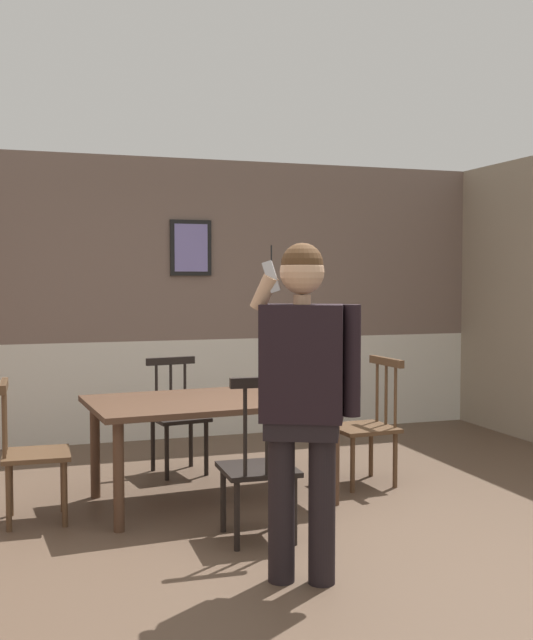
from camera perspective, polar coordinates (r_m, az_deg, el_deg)
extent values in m
plane|color=brown|center=(4.98, 3.33, -15.50)|extent=(7.10, 7.10, 0.00)
cube|color=#756056|center=(7.81, -5.39, 5.09)|extent=(6.16, 0.12, 1.78)
cube|color=silver|center=(7.90, -5.35, -4.91)|extent=(6.16, 0.14, 0.97)
cube|color=silver|center=(7.81, -5.32, -1.42)|extent=(6.16, 0.05, 0.06)
cube|color=black|center=(7.73, -5.52, 5.24)|extent=(0.41, 0.03, 0.54)
cube|color=#8179C3|center=(7.72, -5.50, 5.25)|extent=(0.33, 0.01, 0.46)
cube|color=#4C3323|center=(5.57, -3.93, -5.90)|extent=(1.78, 1.14, 0.04)
cylinder|color=#4C3323|center=(5.06, -10.69, -11.12)|extent=(0.07, 0.07, 0.69)
cylinder|color=#4C3323|center=(5.56, 4.97, -9.79)|extent=(0.07, 0.07, 0.69)
cylinder|color=#4C3323|center=(5.85, -12.35, -9.20)|extent=(0.07, 0.07, 0.69)
cylinder|color=#4C3323|center=(6.28, 1.49, -8.27)|extent=(0.07, 0.07, 0.69)
cube|color=#513823|center=(6.10, 6.98, -7.81)|extent=(0.49, 0.49, 0.03)
cube|color=#513823|center=(6.13, 8.70, -3.00)|extent=(0.07, 0.46, 0.06)
cylinder|color=#513823|center=(6.04, 9.35, -5.29)|extent=(0.02, 0.02, 0.52)
cylinder|color=#513823|center=(6.16, 8.68, -5.13)|extent=(0.02, 0.02, 0.52)
cylinder|color=#513823|center=(6.28, 8.04, -4.97)|extent=(0.02, 0.02, 0.52)
cylinder|color=#513823|center=(5.91, 6.27, -10.39)|extent=(0.04, 0.04, 0.42)
cylinder|color=#513823|center=(6.22, 4.65, -9.69)|extent=(0.04, 0.04, 0.42)
cylinder|color=#513823|center=(6.09, 9.33, -10.01)|extent=(0.04, 0.04, 0.42)
cylinder|color=#513823|center=(6.39, 7.60, -9.36)|extent=(0.04, 0.04, 0.42)
cube|color=#513823|center=(5.37, -16.38, -9.36)|extent=(0.44, 0.44, 0.03)
cube|color=#513823|center=(5.30, -18.54, -4.57)|extent=(0.05, 0.43, 0.06)
cylinder|color=#513823|center=(5.45, -18.45, -6.53)|extent=(0.02, 0.02, 0.47)
cylinder|color=#513823|center=(5.33, -18.50, -6.76)|extent=(0.02, 0.02, 0.47)
cylinder|color=#513823|center=(5.20, -18.55, -6.99)|extent=(0.02, 0.02, 0.47)
cylinder|color=#513823|center=(5.59, -14.56, -11.23)|extent=(0.04, 0.04, 0.42)
cylinder|color=#513823|center=(5.26, -14.45, -12.14)|extent=(0.04, 0.04, 0.42)
cylinder|color=#513823|center=(5.59, -18.11, -11.28)|extent=(0.04, 0.04, 0.42)
cylinder|color=#513823|center=(5.26, -18.23, -12.19)|extent=(0.04, 0.04, 0.42)
cube|color=black|center=(4.83, -0.63, -10.79)|extent=(0.45, 0.45, 0.03)
cube|color=black|center=(4.54, 0.04, -4.53)|extent=(0.44, 0.05, 0.06)
cylinder|color=black|center=(4.55, -1.56, -7.79)|extent=(0.02, 0.02, 0.57)
cylinder|color=black|center=(4.58, 0.04, -7.71)|extent=(0.02, 0.02, 0.57)
cylinder|color=black|center=(4.62, 1.62, -7.62)|extent=(0.02, 0.02, 0.57)
cylinder|color=black|center=(5.01, -3.17, -12.89)|extent=(0.04, 0.04, 0.41)
cylinder|color=black|center=(5.10, 0.77, -12.60)|extent=(0.04, 0.04, 0.41)
cylinder|color=black|center=(4.69, -2.16, -14.04)|extent=(0.04, 0.04, 0.41)
cylinder|color=black|center=(4.78, 2.04, -13.69)|extent=(0.04, 0.04, 0.41)
cube|color=black|center=(6.42, -6.37, -7.10)|extent=(0.48, 0.48, 0.03)
cube|color=black|center=(6.54, -6.98, -2.97)|extent=(0.42, 0.10, 0.06)
cylinder|color=black|center=(6.60, -5.95, -4.65)|extent=(0.02, 0.02, 0.46)
cylinder|color=black|center=(6.56, -6.97, -4.71)|extent=(0.02, 0.02, 0.46)
cylinder|color=black|center=(6.52, -8.00, -4.77)|extent=(0.02, 0.02, 0.46)
cylinder|color=black|center=(6.38, -4.40, -9.29)|extent=(0.04, 0.04, 0.43)
cylinder|color=black|center=(6.26, -7.26, -9.54)|extent=(0.04, 0.04, 0.43)
cylinder|color=black|center=(6.68, -5.52, -8.72)|extent=(0.04, 0.04, 0.43)
cylinder|color=black|center=(6.57, -8.26, -8.95)|extent=(0.04, 0.04, 0.43)
cylinder|color=black|center=(4.17, 4.05, -13.10)|extent=(0.14, 0.14, 0.85)
cylinder|color=black|center=(4.19, 1.09, -13.02)|extent=(0.14, 0.14, 0.85)
cube|color=black|center=(4.08, 2.58, -7.74)|extent=(0.43, 0.35, 0.12)
cube|color=black|center=(4.04, 2.59, -3.13)|extent=(0.48, 0.39, 0.60)
cylinder|color=black|center=(4.02, 6.23, -2.95)|extent=(0.09, 0.09, 0.57)
cylinder|color=tan|center=(4.02, -0.17, 2.02)|extent=(0.17, 0.17, 0.20)
cylinder|color=tan|center=(4.01, 2.60, 1.50)|extent=(0.09, 0.09, 0.05)
sphere|color=tan|center=(4.01, 2.61, 3.50)|extent=(0.23, 0.23, 0.23)
sphere|color=#472D19|center=(4.01, 2.61, 4.07)|extent=(0.22, 0.22, 0.22)
cube|color=#B7B7BC|center=(4.00, 0.35, 3.17)|extent=(0.10, 0.07, 0.17)
cylinder|color=black|center=(4.00, 0.35, 4.89)|extent=(0.01, 0.01, 0.08)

